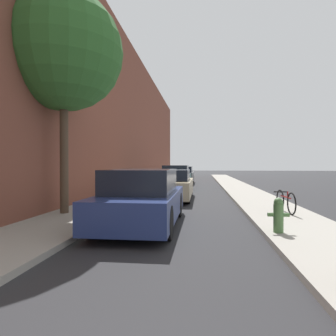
# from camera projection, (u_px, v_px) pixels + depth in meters

# --- Properties ---
(ground_plane) EXTENTS (120.00, 120.00, 0.00)m
(ground_plane) POSITION_uv_depth(u_px,v_px,m) (190.00, 194.00, 15.48)
(ground_plane) COLOR #28282B
(sidewalk_left) EXTENTS (2.00, 52.00, 0.12)m
(sidewalk_left) POSITION_uv_depth(u_px,v_px,m) (136.00, 192.00, 15.81)
(sidewalk_left) COLOR #9E998E
(sidewalk_left) RESTS_ON ground
(sidewalk_right) EXTENTS (2.00, 52.00, 0.12)m
(sidewalk_right) POSITION_uv_depth(u_px,v_px,m) (247.00, 193.00, 15.14)
(sidewalk_right) COLOR #9E998E
(sidewalk_right) RESTS_ON ground
(building_facade_left) EXTENTS (0.70, 52.00, 9.29)m
(building_facade_left) POSITION_uv_depth(u_px,v_px,m) (112.00, 107.00, 15.91)
(building_facade_left) COLOR brown
(building_facade_left) RESTS_ON ground
(parked_car_navy) EXTENTS (1.74, 4.29, 1.42)m
(parked_car_navy) POSITION_uv_depth(u_px,v_px,m) (143.00, 199.00, 7.31)
(parked_car_navy) COLOR black
(parked_car_navy) RESTS_ON ground
(parked_car_champagne) EXTENTS (1.90, 4.32, 1.31)m
(parked_car_champagne) POSITION_uv_depth(u_px,v_px,m) (170.00, 185.00, 12.82)
(parked_car_champagne) COLOR black
(parked_car_champagne) RESTS_ON ground
(parked_car_teal) EXTENTS (1.69, 3.95, 1.48)m
(parked_car_teal) POSITION_uv_depth(u_px,v_px,m) (176.00, 178.00, 18.19)
(parked_car_teal) COLOR black
(parked_car_teal) RESTS_ON ground
(parked_car_grey) EXTENTS (1.77, 4.23, 1.38)m
(parked_car_grey) POSITION_uv_depth(u_px,v_px,m) (182.00, 175.00, 23.49)
(parked_car_grey) COLOR black
(parked_car_grey) RESTS_ON ground
(street_tree_near) EXTENTS (3.43, 3.43, 6.42)m
(street_tree_near) POSITION_uv_depth(u_px,v_px,m) (64.00, 52.00, 8.53)
(street_tree_near) COLOR #4C3A2B
(street_tree_near) RESTS_ON sidewalk_left
(fire_hydrant) EXTENTS (0.44, 0.20, 0.72)m
(fire_hydrant) POSITION_uv_depth(u_px,v_px,m) (278.00, 215.00, 6.10)
(fire_hydrant) COLOR #47703D
(fire_hydrant) RESTS_ON sidewalk_right
(bicycle) EXTENTS (0.44, 1.56, 0.64)m
(bicycle) POSITION_uv_depth(u_px,v_px,m) (285.00, 201.00, 8.65)
(bicycle) COLOR black
(bicycle) RESTS_ON sidewalk_right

